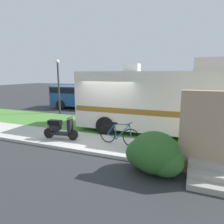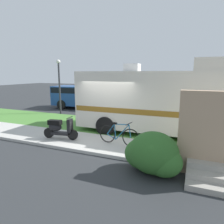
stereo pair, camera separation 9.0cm
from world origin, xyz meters
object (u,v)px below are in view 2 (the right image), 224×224
Objects in this scene: bicycle at (119,135)px; pickup_truck_far at (130,94)px; motorhome_rv at (155,99)px; street_lamp_post at (59,81)px; pickup_truck_near at (79,97)px; scooter at (59,128)px.

pickup_truck_far is (-2.92, 10.51, 0.49)m from bicycle.
motorhome_rv is 1.86× the size of street_lamp_post.
pickup_truck_far is at bearing 44.65° from pickup_truck_near.
scooter is at bearing -53.93° from street_lamp_post.
scooter is 0.41× the size of street_lamp_post.
street_lamp_post is at bearing -90.48° from pickup_truck_near.
pickup_truck_near is (-6.21, 7.27, 0.46)m from bicycle.
pickup_truck_near is 1.43× the size of street_lamp_post.
scooter reaches higher than bicycle.
pickup_truck_far is 1.52× the size of street_lamp_post.
motorhome_rv reaches higher than pickup_truck_far.
pickup_truck_far reaches higher than pickup_truck_near.
street_lamp_post is (-3.31, -5.79, 1.32)m from pickup_truck_far.
pickup_truck_near reaches higher than bicycle.
bicycle is at bearing 6.18° from scooter.
scooter is 2.60m from bicycle.
motorhome_rv is 8.89m from pickup_truck_far.
pickup_truck_far is (-3.82, 8.01, -0.64)m from motorhome_rv.
bicycle is 0.46× the size of street_lamp_post.
scooter is at bearing -173.82° from bicycle.
motorhome_rv is 1.22× the size of pickup_truck_far.
bicycle is at bearing -109.74° from motorhome_rv.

